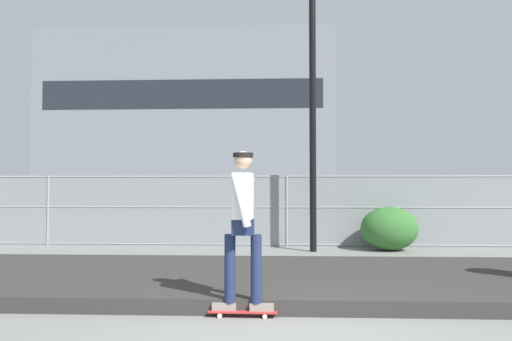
{
  "coord_description": "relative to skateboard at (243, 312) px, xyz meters",
  "views": [
    {
      "loc": [
        -0.15,
        -4.65,
        1.48
      ],
      "look_at": [
        -0.52,
        2.89,
        1.76
      ],
      "focal_mm": 35.9,
      "sensor_mm": 36.0,
      "label": 1
    }
  ],
  "objects": [
    {
      "name": "chain_fence",
      "position": [
        0.59,
        7.21,
        0.88
      ],
      "size": [
        25.2,
        0.06,
        1.85
      ],
      "color": "gray",
      "rests_on": "ground_plane"
    },
    {
      "name": "street_lamp",
      "position": [
        1.21,
        6.28,
        4.67
      ],
      "size": [
        0.44,
        0.44,
        7.74
      ],
      "color": "black",
      "rests_on": "ground_plane"
    },
    {
      "name": "library_building",
      "position": [
        -8.13,
        42.78,
        7.75
      ],
      "size": [
        26.46,
        10.94,
        15.6
      ],
      "color": "slate",
      "rests_on": "ground_plane"
    },
    {
      "name": "gravel_berm",
      "position": [
        0.59,
        1.97,
        0.04
      ],
      "size": [
        15.36,
        3.94,
        0.2
      ],
      "primitive_type": "cube",
      "color": "#33302D",
      "rests_on": "ground_plane"
    },
    {
      "name": "skateboard",
      "position": [
        0.0,
        0.0,
        0.0
      ],
      "size": [
        0.8,
        0.22,
        0.07
      ],
      "color": "#B22D2D",
      "rests_on": "ground_plane"
    },
    {
      "name": "parked_car_near",
      "position": [
        -4.91,
        10.98,
        0.78
      ],
      "size": [
        4.44,
        2.03,
        1.66
      ],
      "color": "black",
      "rests_on": "ground_plane"
    },
    {
      "name": "shrub_left",
      "position": [
        3.06,
        6.54,
        0.47
      ],
      "size": [
        1.37,
        1.12,
        1.06
      ],
      "color": "#336B2D",
      "rests_on": "ground_plane"
    },
    {
      "name": "skater",
      "position": [
        0.0,
        0.0,
        1.08
      ],
      "size": [
        0.72,
        0.58,
        1.86
      ],
      "color": "gray",
      "rests_on": "skateboard"
    }
  ]
}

